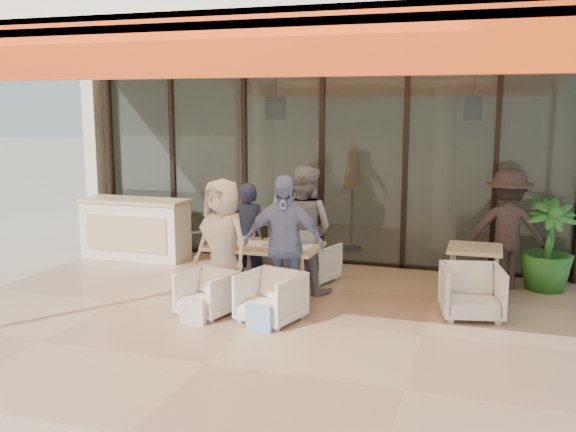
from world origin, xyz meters
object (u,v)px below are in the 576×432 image
diner_cream (223,242)px  side_chair (472,289)px  chair_near_right (271,295)px  diner_grey (304,229)px  host_counter (135,228)px  chair_near_left (207,291)px  chair_far_right (313,260)px  chair_far_left (260,254)px  potted_palm (548,246)px  dining_table (264,248)px  diner_navy (248,235)px  diner_periwinkle (284,244)px  standing_woman (507,229)px  side_table (475,255)px

diner_cream → side_chair: (3.14, 0.41, -0.47)m
chair_near_right → diner_grey: size_ratio=0.39×
host_counter → chair_near_left: bearing=-44.2°
host_counter → diner_cream: (2.43, -1.86, 0.31)m
chair_far_right → diner_grey: bearing=107.5°
chair_far_left → diner_cream: size_ratio=0.44×
diner_cream → potted_palm: diner_cream is taller
dining_table → diner_navy: size_ratio=0.99×
chair_near_right → potted_palm: 4.09m
host_counter → chair_far_right: bearing=-8.0°
dining_table → diner_grey: diner_grey is taller
chair_far_right → diner_navy: (-0.84, -0.50, 0.43)m
diner_cream → diner_periwinkle: (0.84, 0.00, 0.04)m
diner_grey → diner_periwinkle: 0.90m
chair_near_left → diner_periwinkle: size_ratio=0.36×
host_counter → side_chair: size_ratio=2.50×
standing_woman → chair_far_left: bearing=6.4°
chair_near_left → diner_grey: size_ratio=0.35×
diner_grey → side_chair: size_ratio=2.42×
diner_grey → standing_woman: size_ratio=1.03×
diner_grey → diner_cream: size_ratio=1.07×
side_table → diner_periwinkle: bearing=-153.2°
diner_cream → potted_palm: bearing=43.2°
dining_table → diner_periwinkle: diner_periwinkle is taller
diner_grey → diner_cream: diner_grey is taller
dining_table → diner_cream: 0.63m
host_counter → chair_far_right: 3.31m
chair_near_right → standing_woman: (2.71, 2.42, 0.52)m
host_counter → diner_periwinkle: 3.78m
host_counter → standing_woman: 5.99m
dining_table → potted_palm: (3.69, 1.49, -0.03)m
diner_cream → side_table: size_ratio=2.25×
potted_palm → chair_far_left: bearing=-172.3°
chair_far_right → side_table: (2.30, -0.24, 0.31)m
host_counter → diner_grey: (3.27, -0.96, 0.36)m
chair_far_left → chair_far_right: 0.84m
diner_cream → side_table: 3.36m
side_table → diner_cream: bearing=-159.7°
chair_near_left → chair_far_left: bearing=105.3°
potted_palm → side_table: bearing=-140.5°
side_table → chair_far_right: bearing=174.2°
host_counter → dining_table: host_counter is taller
chair_near_right → diner_periwinkle: bearing=106.2°
side_chair → chair_far_left: bearing=150.9°
diner_navy → chair_far_right: bearing=-166.6°
chair_far_right → chair_near_right: 1.90m
dining_table → chair_near_left: 1.11m
chair_near_left → standing_woman: (3.55, 2.42, 0.55)m
dining_table → diner_grey: (0.43, 0.44, 0.21)m
dining_table → diner_navy: (-0.41, 0.44, 0.07)m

